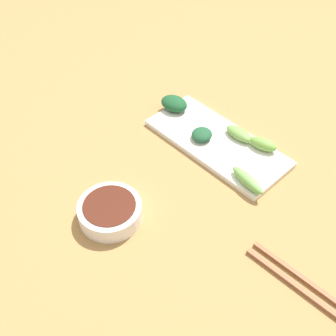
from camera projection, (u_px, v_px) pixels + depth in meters
tabletop at (181, 180)px, 0.90m from camera, size 2.10×2.10×0.02m
sauce_bowl at (110, 211)px, 0.81m from camera, size 0.12×0.12×0.04m
serving_plate at (217, 143)px, 0.95m from camera, size 0.14×0.32×0.01m
broccoli_leafy_0 at (202, 135)px, 0.95m from camera, size 0.06×0.06×0.02m
broccoli_leafy_1 at (174, 103)px, 1.02m from camera, size 0.06×0.07×0.03m
broccoli_stalk_2 at (239, 134)px, 0.95m from camera, size 0.03×0.07×0.02m
broccoli_stalk_3 at (248, 180)px, 0.85m from camera, size 0.04×0.09×0.02m
broccoli_stalk_4 at (263, 144)px, 0.92m from camera, size 0.04×0.07×0.02m
chopsticks at (308, 289)px, 0.71m from camera, size 0.04×0.23×0.01m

